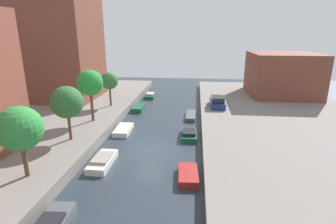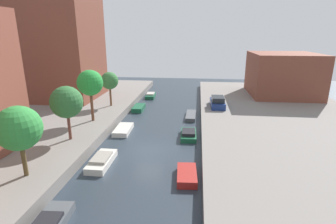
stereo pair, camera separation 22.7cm
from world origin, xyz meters
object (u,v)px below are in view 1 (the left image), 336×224
Objects in this scene: street_tree_3 at (90,83)px; moored_boat_right_2 at (188,175)px; moored_boat_left_3 at (124,130)px; moored_boat_right_3 at (189,134)px; street_tree_4 at (109,81)px; apartment_tower_far at (58,20)px; low_block_right at (282,74)px; moored_boat_left_5 at (150,95)px; street_tree_2 at (67,102)px; street_tree_1 at (20,129)px; moored_boat_left_4 at (138,108)px; parked_car at (217,102)px; moored_boat_left_2 at (103,161)px; moored_boat_right_4 at (191,116)px.

moored_boat_right_2 is at bearing -41.11° from street_tree_3.
moored_boat_left_3 is 7.42m from moored_boat_right_3.
street_tree_4 reaches higher than moored_boat_right_2.
low_block_right is at bearing 9.19° from apartment_tower_far.
moored_boat_left_3 is at bearing 129.53° from moored_boat_right_2.
moored_boat_left_5 is 1.15× the size of moored_boat_right_2.
apartment_tower_far reaches higher than low_block_right.
apartment_tower_far is 20.15m from street_tree_2.
street_tree_1 is 1.63× the size of moored_boat_right_2.
moored_boat_right_2 is at bearing -66.70° from moored_boat_left_4.
moored_boat_right_2 is at bearing -118.43° from low_block_right.
low_block_right is 2.43× the size of parked_car.
apartment_tower_far reaches higher than street_tree_3.
moored_boat_right_2 is (-3.39, -17.46, -1.32)m from parked_car.
street_tree_3 is 1.87× the size of moored_boat_right_2.
moored_boat_left_2 is 1.26× the size of moored_boat_right_2.
moored_boat_left_4 is at bearing 24.99° from street_tree_4.
moored_boat_left_3 is 11.87m from moored_boat_right_2.
street_tree_2 is 12.57m from moored_boat_right_3.
moored_boat_left_2 is at bearing 168.63° from moored_boat_right_2.
street_tree_4 is at bearing -111.99° from moored_boat_left_5.
parked_car is 1.19× the size of moored_boat_left_3.
moored_boat_right_2 is (7.55, -9.16, 0.03)m from moored_boat_left_3.
street_tree_1 is 21.23m from moored_boat_left_4.
moored_boat_left_4 is (-0.49, 16.55, -0.03)m from moored_boat_left_2.
moored_boat_right_2 is at bearing -11.37° from moored_boat_left_2.
street_tree_2 is at bearing -90.00° from street_tree_3.
apartment_tower_far is at bearing 167.60° from moored_boat_left_4.
apartment_tower_far is at bearing -170.81° from low_block_right.
street_tree_1 is 16.06m from moored_boat_right_3.
moored_boat_right_4 is (19.69, -5.31, -12.29)m from apartment_tower_far.
low_block_right is at bearing 21.06° from street_tree_4.
moored_boat_right_3 is (7.37, -0.83, 0.08)m from moored_boat_left_3.
moored_boat_left_5 is at bearing 89.56° from moored_boat_left_3.
parked_car is at bearing 27.44° from street_tree_3.
street_tree_2 is 19.98m from parked_car.
moored_boat_left_3 is 1.10× the size of moored_boat_left_4.
moored_boat_right_2 reaches higher than moored_boat_right_4.
parked_car is 1.32× the size of moored_boat_left_4.
street_tree_1 is at bearing -97.72° from moored_boat_left_5.
apartment_tower_far is 31.15m from moored_boat_right_2.
moored_boat_left_5 is at bearing 141.99° from parked_car.
moored_boat_left_5 is at bearing 112.39° from moored_boat_right_3.
street_tree_3 reaches higher than moored_boat_right_3.
street_tree_1 reaches higher than parked_car.
low_block_right is 3.20× the size of moored_boat_left_4.
street_tree_1 reaches higher than moored_boat_left_5.
moored_boat_right_4 is (11.13, 5.52, -5.11)m from street_tree_3.
moored_boat_right_3 is (-0.19, 8.33, 0.06)m from moored_boat_right_2.
street_tree_4 is 1.07× the size of parked_car.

